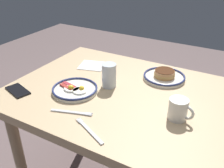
# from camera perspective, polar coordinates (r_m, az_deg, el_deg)

# --- Properties ---
(dining_table) EXTENTS (1.16, 0.85, 0.75)m
(dining_table) POSITION_cam_1_polar(r_m,az_deg,el_deg) (1.31, 2.70, -5.25)
(dining_table) COLOR tan
(dining_table) RESTS_ON ground_plane
(plate_near_main) EXTENTS (0.23, 0.23, 0.05)m
(plate_near_main) POSITION_cam_1_polar(r_m,az_deg,el_deg) (1.42, 11.78, 1.79)
(plate_near_main) COLOR silver
(plate_near_main) RESTS_ON dining_table
(plate_center_pancakes) EXTENTS (0.23, 0.23, 0.04)m
(plate_center_pancakes) POSITION_cam_1_polar(r_m,az_deg,el_deg) (1.28, -8.44, -1.19)
(plate_center_pancakes) COLOR silver
(plate_center_pancakes) RESTS_ON dining_table
(coffee_mug) EXTENTS (0.11, 0.08, 0.09)m
(coffee_mug) POSITION_cam_1_polar(r_m,az_deg,el_deg) (1.09, 14.89, -5.51)
(coffee_mug) COLOR white
(coffee_mug) RESTS_ON dining_table
(drinking_glass) EXTENTS (0.07, 0.07, 0.13)m
(drinking_glass) POSITION_cam_1_polar(r_m,az_deg,el_deg) (1.30, -0.68, 1.71)
(drinking_glass) COLOR silver
(drinking_glass) RESTS_ON dining_table
(cell_phone) EXTENTS (0.16, 0.11, 0.01)m
(cell_phone) POSITION_cam_1_polar(r_m,az_deg,el_deg) (1.36, -20.60, -1.39)
(cell_phone) COLOR black
(cell_phone) RESTS_ON dining_table
(paper_napkin) EXTENTS (0.18, 0.18, 0.00)m
(paper_napkin) POSITION_cam_1_polar(r_m,az_deg,el_deg) (1.56, -4.52, 4.21)
(paper_napkin) COLOR white
(paper_napkin) RESTS_ON dining_table
(fork_near) EXTENTS (0.18, 0.10, 0.01)m
(fork_near) POSITION_cam_1_polar(r_m,az_deg,el_deg) (1.02, -5.21, -10.43)
(fork_near) COLOR silver
(fork_near) RESTS_ON dining_table
(fork_far) EXTENTS (0.19, 0.08, 0.01)m
(fork_far) POSITION_cam_1_polar(r_m,az_deg,el_deg) (1.13, -9.11, -6.35)
(fork_far) COLOR silver
(fork_far) RESTS_ON dining_table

